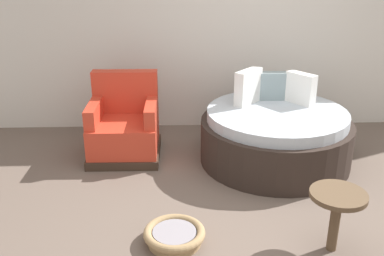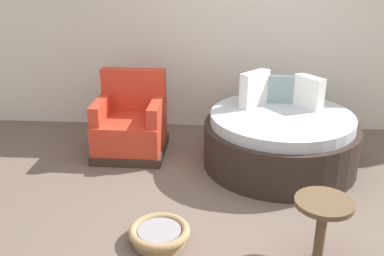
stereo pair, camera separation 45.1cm
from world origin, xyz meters
name	(u,v)px [view 1 (the left image)]	position (x,y,z in m)	size (l,w,h in m)	color
ground_plane	(261,221)	(0.00, 0.00, -0.01)	(8.00, 8.00, 0.02)	#66564C
back_wall	(233,24)	(0.00, 2.39, 1.36)	(8.00, 0.12, 2.72)	silver
round_daybed	(275,135)	(0.37, 1.20, 0.31)	(1.68, 1.68, 1.00)	#2D231E
red_armchair	(125,128)	(-1.34, 1.44, 0.33)	(0.81, 0.81, 0.94)	#38281E
pet_basket	(174,235)	(-0.77, -0.30, 0.07)	(0.51, 0.51, 0.13)	#9E7F56
side_table	(337,203)	(0.49, -0.43, 0.43)	(0.44, 0.44, 0.52)	brown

